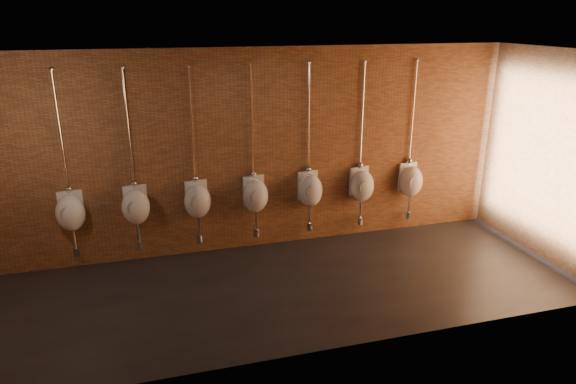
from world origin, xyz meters
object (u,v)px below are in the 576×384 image
object	(u,v)px
urinal_5	(362,185)
urinal_6	(411,180)
urinal_0	(70,212)
urinal_1	(136,206)
urinal_3	(255,195)
urinal_4	(310,190)
urinal_2	(197,200)

from	to	relation	value
urinal_5	urinal_6	distance (m)	0.91
urinal_0	urinal_1	world-z (taller)	same
urinal_1	urinal_3	bearing A→B (deg)	0.00
urinal_3	urinal_0	bearing A→B (deg)	180.00
urinal_1	urinal_4	distance (m)	2.74
urinal_1	urinal_5	xyz separation A→B (m)	(3.65, 0.00, 0.00)
urinal_1	urinal_6	bearing A→B (deg)	0.00
urinal_5	urinal_4	bearing A→B (deg)	180.00
urinal_3	urinal_2	bearing A→B (deg)	180.00
urinal_4	urinal_5	world-z (taller)	same
urinal_1	urinal_6	xyz separation A→B (m)	(4.56, 0.00, 0.00)
urinal_5	urinal_1	bearing A→B (deg)	180.00
urinal_0	urinal_4	size ratio (longest dim) A/B	1.00
urinal_1	urinal_3	xyz separation A→B (m)	(1.83, 0.00, 0.00)
urinal_5	urinal_6	bearing A→B (deg)	0.00
urinal_4	urinal_6	bearing A→B (deg)	0.00
urinal_3	urinal_4	size ratio (longest dim) A/B	1.00
urinal_1	urinal_5	size ratio (longest dim) A/B	1.00
urinal_2	urinal_0	bearing A→B (deg)	180.00
urinal_3	urinal_5	distance (m)	1.83
urinal_1	urinal_4	xyz separation A→B (m)	(2.74, 0.00, 0.00)
urinal_5	urinal_3	bearing A→B (deg)	180.00
urinal_1	urinal_4	world-z (taller)	same
urinal_0	urinal_6	size ratio (longest dim) A/B	1.00
urinal_3	urinal_1	bearing A→B (deg)	180.00
urinal_1	urinal_2	distance (m)	0.91
urinal_0	urinal_5	size ratio (longest dim) A/B	1.00
urinal_1	urinal_6	size ratio (longest dim) A/B	1.00
urinal_1	urinal_0	bearing A→B (deg)	180.00
urinal_6	urinal_2	bearing A→B (deg)	180.00
urinal_4	urinal_5	size ratio (longest dim) A/B	1.00
urinal_3	urinal_6	xyz separation A→B (m)	(2.74, 0.00, 0.00)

